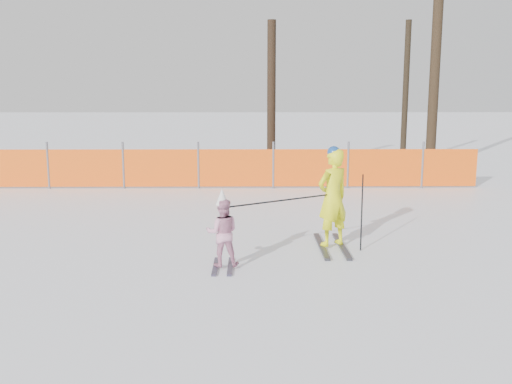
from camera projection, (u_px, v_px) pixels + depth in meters
ground at (256, 262)px, 8.76m from camera, size 120.00×120.00×0.00m
adult at (333, 198)px, 9.42m from camera, size 0.71×1.58×1.70m
child at (222, 232)px, 8.38m from camera, size 0.50×0.85×1.19m
ski_poles at (315, 206)px, 9.03m from camera, size 2.14×0.98×1.27m
safety_fence at (186, 168)px, 15.20m from camera, size 15.49×0.06×1.25m
tree_trunks at (387, 77)px, 18.47m from camera, size 5.57×2.37×6.98m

